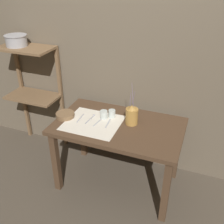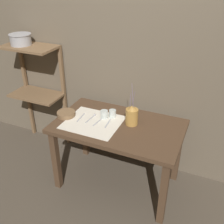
% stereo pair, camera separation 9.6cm
% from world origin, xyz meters
% --- Properties ---
extents(ground_plane, '(12.00, 12.00, 0.00)m').
position_xyz_m(ground_plane, '(0.00, 0.00, 0.00)').
color(ground_plane, brown).
extents(stone_wall_back, '(7.00, 0.06, 2.40)m').
position_xyz_m(stone_wall_back, '(0.00, 0.46, 1.20)').
color(stone_wall_back, '#6B5E4C').
rests_on(stone_wall_back, ground_plane).
extents(wooden_table, '(1.18, 0.71, 0.71)m').
position_xyz_m(wooden_table, '(0.00, 0.00, 0.61)').
color(wooden_table, '#4C3523').
rests_on(wooden_table, ground_plane).
extents(wooden_shelf_unit, '(0.58, 0.34, 1.26)m').
position_xyz_m(wooden_shelf_unit, '(-1.12, 0.28, 0.88)').
color(wooden_shelf_unit, brown).
rests_on(wooden_shelf_unit, ground_plane).
extents(linen_cloth, '(0.51, 0.45, 0.00)m').
position_xyz_m(linen_cloth, '(-0.23, -0.06, 0.71)').
color(linen_cloth, silver).
rests_on(linen_cloth, wooden_table).
extents(pitcher_with_flowers, '(0.11, 0.11, 0.41)m').
position_xyz_m(pitcher_with_flowers, '(0.11, 0.06, 0.80)').
color(pitcher_with_flowers, '#B7843D').
rests_on(pitcher_with_flowers, wooden_table).
extents(wooden_bowl, '(0.18, 0.18, 0.04)m').
position_xyz_m(wooden_bowl, '(-0.53, -0.05, 0.73)').
color(wooden_bowl, brown).
rests_on(wooden_bowl, wooden_table).
extents(glass_tumbler_near, '(0.07, 0.07, 0.08)m').
position_xyz_m(glass_tumbler_near, '(-0.17, 0.06, 0.75)').
color(glass_tumbler_near, silver).
rests_on(glass_tumbler_near, wooden_table).
extents(glass_tumbler_far, '(0.07, 0.07, 0.07)m').
position_xyz_m(glass_tumbler_far, '(-0.10, 0.11, 0.75)').
color(glass_tumbler_far, silver).
rests_on(glass_tumbler_far, wooden_table).
extents(fork_inner, '(0.02, 0.17, 0.00)m').
position_xyz_m(fork_inner, '(-0.38, -0.03, 0.72)').
color(fork_inner, '#A8A8AD').
rests_on(fork_inner, wooden_table).
extents(spoon_outer, '(0.03, 0.18, 0.02)m').
position_xyz_m(spoon_outer, '(-0.28, 0.03, 0.72)').
color(spoon_outer, '#A8A8AD').
rests_on(spoon_outer, wooden_table).
extents(knife_center, '(0.03, 0.17, 0.00)m').
position_xyz_m(knife_center, '(-0.19, -0.04, 0.72)').
color(knife_center, '#A8A8AD').
rests_on(knife_center, wooden_table).
extents(fork_outer, '(0.03, 0.17, 0.00)m').
position_xyz_m(fork_outer, '(-0.10, -0.02, 0.72)').
color(fork_outer, '#A8A8AD').
rests_on(fork_outer, wooden_table).
extents(metal_pot_large, '(0.23, 0.23, 0.11)m').
position_xyz_m(metal_pot_large, '(-1.22, 0.25, 1.32)').
color(metal_pot_large, '#A8A8AD').
rests_on(metal_pot_large, wooden_shelf_unit).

